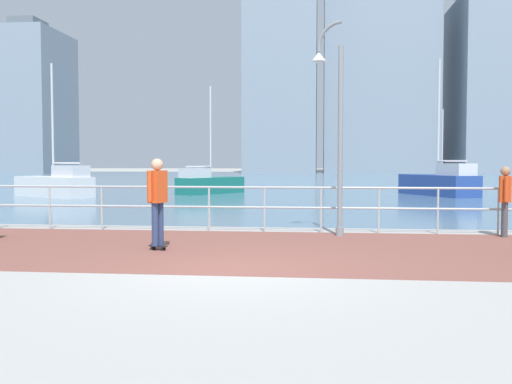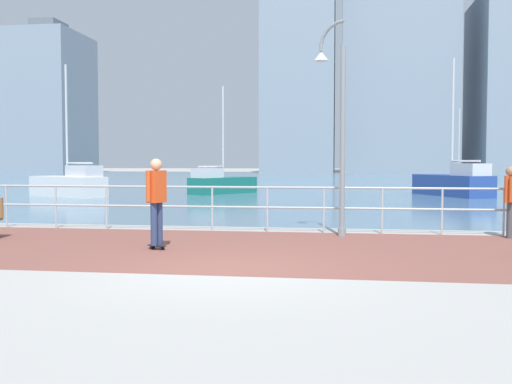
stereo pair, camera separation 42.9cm
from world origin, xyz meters
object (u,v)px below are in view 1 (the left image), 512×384
Objects in this scene: sailboat_red at (209,184)px; sailboat_yellow at (440,183)px; sailboat_navy at (56,184)px; bystander at (505,195)px; skateboarder at (157,195)px; sailboat_white at (444,179)px; lamppost at (334,118)px.

sailboat_yellow is at bearing -2.18° from sailboat_red.
sailboat_yellow is at bearing 9.42° from sailboat_navy.
sailboat_yellow reaches higher than bystander.
sailboat_navy is at bearing -152.56° from sailboat_red.
bystander is at bearing 21.11° from skateboarder.
sailboat_red reaches higher than skateboarder.
skateboarder is 0.32× the size of sailboat_white.
skateboarder is 1.10× the size of bystander.
sailboat_red reaches higher than sailboat_white.
sailboat_red is (-15.01, -11.92, 0.03)m from sailboat_white.
bystander is 0.29× the size of sailboat_white.
sailboat_navy reaches higher than sailboat_white.
sailboat_yellow is at bearing 71.04° from lamppost.
lamppost is at bearing 37.57° from skateboarder.
sailboat_white reaches higher than lamppost.
lamppost is 4.36m from bystander.
skateboarder is 21.87m from sailboat_yellow.
skateboarder is 0.31× the size of sailboat_red.
bystander is (7.44, 2.87, -0.13)m from skateboarder.
sailboat_red reaches higher than lamppost.
lamppost is 0.76× the size of sailboat_navy.
lamppost reaches higher than skateboarder.
skateboarder is 0.27× the size of sailboat_navy.
bystander is 29.65m from sailboat_white.
sailboat_navy is (-17.40, 13.69, -0.33)m from bystander.
sailboat_red is at bearing 120.78° from bystander.
sailboat_red is (7.06, 3.67, -0.07)m from sailboat_navy.
sailboat_red is at bearing -141.55° from sailboat_white.
sailboat_yellow reaches higher than lamppost.
skateboarder is (-3.48, -2.68, -1.69)m from lamppost.
sailboat_white is at bearing 69.34° from skateboarder.
sailboat_yellow reaches higher than sailboat_navy.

